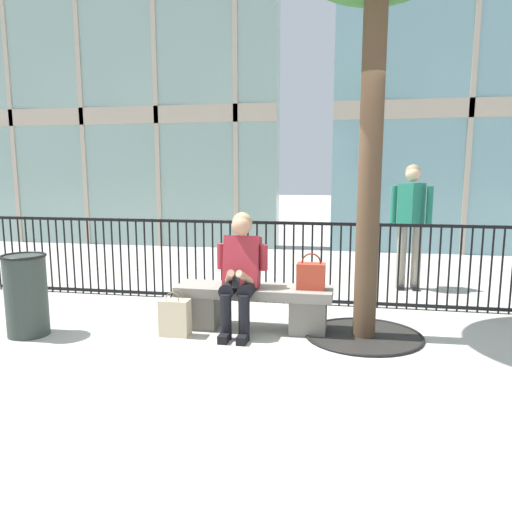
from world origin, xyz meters
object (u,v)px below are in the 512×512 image
handbag_on_bench (311,276)px  bystander_at_railing (411,217)px  seated_person_with_phone (240,269)px  shopping_bag (175,317)px  stone_bench (254,303)px  trash_can (26,294)px

handbag_on_bench → bystander_at_railing: 2.50m
seated_person_with_phone → shopping_bag: seated_person_with_phone is taller
seated_person_with_phone → handbag_on_bench: seated_person_with_phone is taller
stone_bench → trash_can: (-2.18, -0.61, 0.15)m
stone_bench → bystander_at_railing: (1.76, 2.16, 0.73)m
stone_bench → seated_person_with_phone: seated_person_with_phone is taller
stone_bench → trash_can: bearing=-164.3°
shopping_bag → bystander_at_railing: 3.64m
stone_bench → shopping_bag: shopping_bag is taller
handbag_on_bench → bystander_at_railing: (1.18, 2.17, 0.41)m
handbag_on_bench → stone_bench: bearing=179.0°
stone_bench → seated_person_with_phone: (-0.12, -0.13, 0.38)m
bystander_at_railing → handbag_on_bench: bearing=-118.6°
stone_bench → handbag_on_bench: bearing=-1.0°
shopping_bag → trash_can: size_ratio=0.56×
seated_person_with_phone → shopping_bag: bearing=-159.0°
seated_person_with_phone → shopping_bag: (-0.61, -0.24, -0.46)m
stone_bench → shopping_bag: bearing=-153.5°
shopping_bag → stone_bench: bearing=26.5°
handbag_on_bench → bystander_at_railing: bearing=61.4°
seated_person_with_phone → trash_can: size_ratio=1.49×
stone_bench → bystander_at_railing: bystander_at_railing is taller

